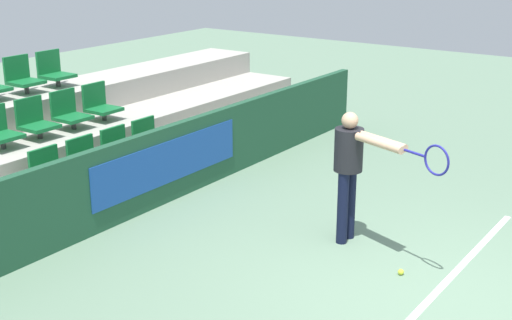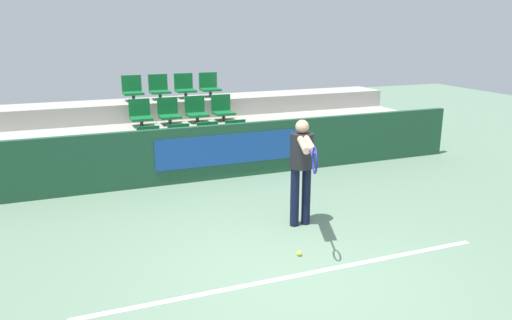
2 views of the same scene
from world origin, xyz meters
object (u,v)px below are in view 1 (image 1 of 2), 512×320
object	(u,v)px
stadium_chair_5	(35,121)
tennis_player	(353,163)
stadium_chair_2	(120,150)
stadium_chair_3	(150,140)
stadium_chair_1	(87,161)
tennis_ball	(401,272)
stadium_chair_0	(51,173)
stadium_chair_10	(22,77)
stadium_chair_7	(100,104)
stadium_chair_11	(54,71)
stadium_chair_6	(69,112)

from	to	relation	value
stadium_chair_5	tennis_player	distance (m)	4.50
stadium_chair_2	stadium_chair_3	xyz separation A→B (m)	(0.60, 0.00, 0.00)
stadium_chair_1	stadium_chair_3	bearing A→B (deg)	0.00
stadium_chair_1	tennis_ball	distance (m)	4.32
stadium_chair_0	tennis_ball	world-z (taller)	stadium_chair_0
stadium_chair_1	tennis_player	size ratio (longest dim) A/B	0.35
stadium_chair_3	stadium_chair_10	distance (m)	2.22
stadium_chair_7	stadium_chair_10	xyz separation A→B (m)	(-0.60, 0.99, 0.40)
stadium_chair_10	stadium_chair_1	bearing A→B (deg)	-106.78
stadium_chair_5	stadium_chair_7	xyz separation A→B (m)	(1.20, 0.00, 0.00)
stadium_chair_2	tennis_player	xyz separation A→B (m)	(0.38, -3.40, 0.35)
stadium_chair_11	stadium_chair_5	bearing A→B (deg)	-140.34
stadium_chair_11	stadium_chair_2	bearing A→B (deg)	-106.78
stadium_chair_0	stadium_chair_2	xyz separation A→B (m)	(1.20, 0.00, 0.00)
stadium_chair_1	stadium_chair_3	size ratio (longest dim) A/B	1.00
stadium_chair_7	stadium_chair_3	bearing A→B (deg)	-90.00
stadium_chair_1	tennis_player	world-z (taller)	tennis_player
stadium_chair_5	stadium_chair_3	bearing A→B (deg)	-39.66
stadium_chair_3	stadium_chair_10	xyz separation A→B (m)	(-0.60, 1.98, 0.80)
stadium_chair_1	stadium_chair_6	world-z (taller)	stadium_chair_6
stadium_chair_10	tennis_player	bearing A→B (deg)	-85.96
stadium_chair_1	stadium_chair_10	xyz separation A→B (m)	(0.60, 1.98, 0.80)
stadium_chair_2	stadium_chair_5	xyz separation A→B (m)	(-0.60, 0.99, 0.40)
stadium_chair_5	tennis_player	bearing A→B (deg)	-77.44
stadium_chair_7	stadium_chair_11	size ratio (longest dim) A/B	1.00
stadium_chair_3	tennis_ball	bearing A→B (deg)	-98.79
tennis_player	stadium_chair_7	bearing A→B (deg)	106.99
stadium_chair_2	tennis_ball	distance (m)	4.29
tennis_ball	stadium_chair_11	bearing A→B (deg)	83.99
stadium_chair_3	tennis_player	world-z (taller)	tennis_player
stadium_chair_10	stadium_chair_3	bearing A→B (deg)	-73.22
stadium_chair_3	stadium_chair_7	bearing A→B (deg)	90.00
stadium_chair_0	stadium_chair_3	distance (m)	1.80
stadium_chair_0	tennis_ball	size ratio (longest dim) A/B	8.39
stadium_chair_0	stadium_chair_5	world-z (taller)	stadium_chair_5
tennis_player	tennis_ball	size ratio (longest dim) A/B	23.89
stadium_chair_7	stadium_chair_10	distance (m)	1.23
tennis_ball	stadium_chair_5	bearing A→B (deg)	95.89
stadium_chair_1	stadium_chair_7	distance (m)	1.61
stadium_chair_3	stadium_chair_5	size ratio (longest dim) A/B	1.00
stadium_chair_0	stadium_chair_1	distance (m)	0.60
stadium_chair_3	tennis_player	distance (m)	3.42
stadium_chair_7	tennis_ball	size ratio (longest dim) A/B	8.39
tennis_ball	stadium_chair_10	bearing A→B (deg)	89.47
stadium_chair_10	tennis_ball	xyz separation A→B (m)	(-0.06, -6.23, -1.41)
stadium_chair_1	stadium_chair_6	size ratio (longest dim) A/B	1.00
tennis_player	stadium_chair_5	bearing A→B (deg)	122.41
stadium_chair_10	stadium_chair_2	bearing A→B (deg)	-90.00
stadium_chair_0	stadium_chair_3	size ratio (longest dim) A/B	1.00
stadium_chair_11	stadium_chair_7	bearing A→B (deg)	-90.00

